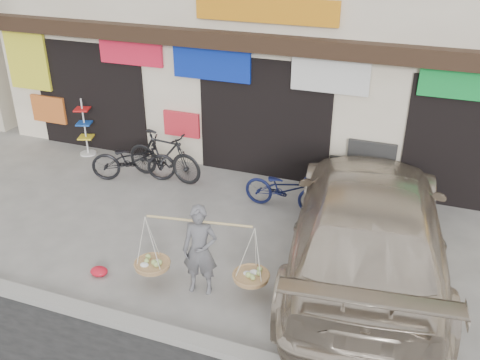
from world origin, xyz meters
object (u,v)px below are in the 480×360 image
at_px(street_vendor, 200,254).
at_px(display_rack, 85,132).
at_px(bike_0, 133,160).
at_px(bike_1, 164,156).
at_px(suv, 368,225).
at_px(bike_2, 285,189).

height_order(street_vendor, display_rack, street_vendor).
bearing_deg(bike_0, bike_1, -86.08).
bearing_deg(display_rack, street_vendor, -38.69).
height_order(suv, display_rack, suv).
relative_size(bike_2, suv, 0.27).
height_order(bike_2, display_rack, display_rack).
distance_m(street_vendor, display_rack, 6.25).
distance_m(street_vendor, bike_2, 3.04).
xyz_separation_m(bike_0, bike_1, (0.62, 0.28, 0.08)).
bearing_deg(bike_2, street_vendor, 173.94).
bearing_deg(street_vendor, suv, 22.71).
distance_m(bike_0, bike_2, 3.56).
xyz_separation_m(street_vendor, display_rack, (-4.88, 3.91, -0.12)).
distance_m(bike_1, suv, 5.13).
height_order(street_vendor, suv, suv).
bearing_deg(bike_1, display_rack, 83.89).
relative_size(street_vendor, bike_1, 1.13).
bearing_deg(display_rack, bike_1, -12.71).
bearing_deg(bike_0, street_vendor, -155.54).
distance_m(bike_2, display_rack, 5.48).
xyz_separation_m(street_vendor, bike_1, (-2.42, 3.35, -0.13)).
bearing_deg(bike_2, display_rack, 84.09).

